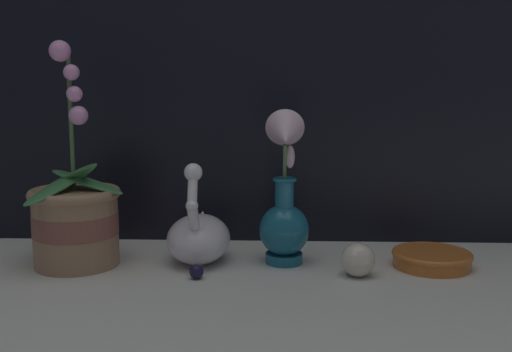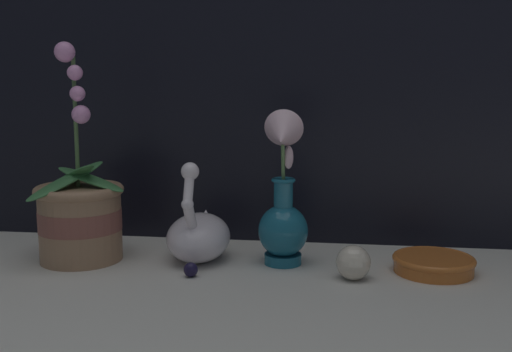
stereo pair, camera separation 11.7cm
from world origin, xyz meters
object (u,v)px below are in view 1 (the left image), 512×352
Objects in this scene: blue_vase at (284,206)px; amber_dish at (432,258)px; orchid_potted_plant at (75,217)px; glass_sphere at (358,260)px; swan_figurine at (199,236)px.

blue_vase is 1.99× the size of amber_dish.
amber_dish is at bearing 1.02° from orchid_potted_plant.
blue_vase is 4.80× the size of glass_sphere.
amber_dish is at bearing 22.38° from glass_sphere.
blue_vase reaches higher than swan_figurine.
orchid_potted_plant reaches higher than amber_dish.
orchid_potted_plant is 0.40m from blue_vase.
blue_vase is at bearing -3.09° from swan_figurine.
amber_dish is at bearing -2.29° from swan_figurine.
orchid_potted_plant is 2.08× the size of swan_figurine.
swan_figurine is (0.23, 0.03, -0.04)m from orchid_potted_plant.
glass_sphere is at bearing -157.62° from amber_dish.
swan_figurine is at bearing 176.91° from blue_vase.
swan_figurine is 1.35× the size of amber_dish.
blue_vase reaches higher than amber_dish.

